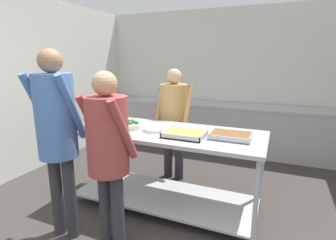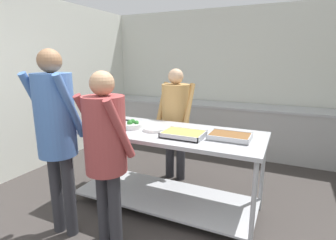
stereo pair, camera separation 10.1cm
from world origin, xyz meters
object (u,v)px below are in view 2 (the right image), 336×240
object	(u,v)px
broccoli_bowl	(133,125)
serving_tray_vegetables	(230,137)
cook_behind_counter	(176,114)
plate_stack	(155,129)
serving_tray_roast	(183,134)
sauce_pan	(111,121)
guest_serving_left	(105,143)
guest_serving_right	(56,125)
water_bottle	(164,96)

from	to	relation	value
broccoli_bowl	serving_tray_vegetables	distance (m)	1.10
serving_tray_vegetables	cook_behind_counter	size ratio (longest dim) A/B	0.26
broccoli_bowl	serving_tray_vegetables	xyz separation A→B (m)	(1.10, 0.06, -0.01)
plate_stack	serving_tray_roast	size ratio (longest dim) A/B	0.62
sauce_pan	broccoli_bowl	distance (m)	0.36
serving_tray_roast	serving_tray_vegetables	size ratio (longest dim) A/B	1.04
broccoli_bowl	guest_serving_left	xyz separation A→B (m)	(0.19, -0.73, 0.03)
serving_tray_roast	guest_serving_right	distance (m)	1.23
cook_behind_counter	guest_serving_right	bearing A→B (deg)	-107.53
sauce_pan	guest_serving_right	bearing A→B (deg)	-87.94
cook_behind_counter	water_bottle	xyz separation A→B (m)	(-0.88, 1.44, 0.02)
plate_stack	water_bottle	xyz separation A→B (m)	(-0.97, 2.23, 0.04)
guest_serving_left	water_bottle	bearing A→B (deg)	106.48
broccoli_bowl	plate_stack	size ratio (longest dim) A/B	0.81
broccoli_bowl	serving_tray_roast	world-z (taller)	broccoli_bowl
sauce_pan	guest_serving_right	world-z (taller)	guest_serving_right
guest_serving_right	water_bottle	world-z (taller)	guest_serving_right
broccoli_bowl	serving_tray_roast	size ratio (longest dim) A/B	0.51
sauce_pan	plate_stack	size ratio (longest dim) A/B	1.61
broccoli_bowl	plate_stack	distance (m)	0.28
broccoli_bowl	guest_serving_right	distance (m)	0.87
guest_serving_left	plate_stack	bearing A→B (deg)	83.46
broccoli_bowl	cook_behind_counter	size ratio (longest dim) A/B	0.14
sauce_pan	serving_tray_roast	bearing A→B (deg)	-6.61
serving_tray_vegetables	guest_serving_right	distance (m)	1.67
plate_stack	serving_tray_roast	bearing A→B (deg)	-13.17
broccoli_bowl	guest_serving_left	distance (m)	0.75
guest_serving_left	water_bottle	xyz separation A→B (m)	(-0.88, 2.99, -0.01)
broccoli_bowl	serving_tray_vegetables	size ratio (longest dim) A/B	0.53
broccoli_bowl	serving_tray_vegetables	bearing A→B (deg)	3.10
broccoli_bowl	guest_serving_left	bearing A→B (deg)	-75.60
plate_stack	serving_tray_roast	world-z (taller)	serving_tray_roast
sauce_pan	serving_tray_vegetables	world-z (taller)	sauce_pan
guest_serving_left	cook_behind_counter	distance (m)	1.55
sauce_pan	cook_behind_counter	xyz separation A→B (m)	(0.54, 0.76, -0.01)
guest_serving_right	cook_behind_counter	size ratio (longest dim) A/B	1.14
cook_behind_counter	water_bottle	bearing A→B (deg)	121.44
sauce_pan	serving_tray_vegetables	distance (m)	1.45
serving_tray_vegetables	cook_behind_counter	distance (m)	1.19
plate_stack	guest_serving_right	world-z (taller)	guest_serving_right
broccoli_bowl	cook_behind_counter	bearing A→B (deg)	77.15
sauce_pan	serving_tray_roast	size ratio (longest dim) A/B	1.00
water_bottle	serving_tray_roast	bearing A→B (deg)	-59.80
cook_behind_counter	water_bottle	distance (m)	1.69
sauce_pan	serving_tray_vegetables	size ratio (longest dim) A/B	1.04
guest_serving_left	broccoli_bowl	bearing A→B (deg)	104.40
broccoli_bowl	serving_tray_roast	distance (m)	0.66
plate_stack	cook_behind_counter	distance (m)	0.79
guest_serving_left	water_bottle	size ratio (longest dim) A/B	7.24
plate_stack	cook_behind_counter	world-z (taller)	cook_behind_counter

